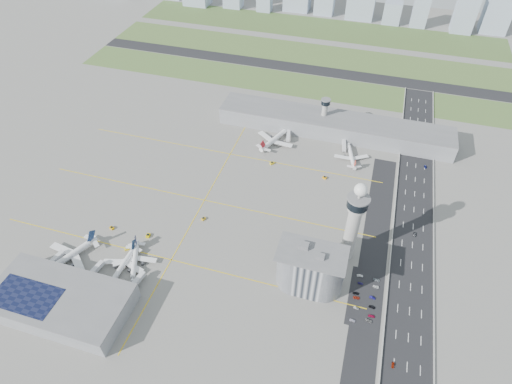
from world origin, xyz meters
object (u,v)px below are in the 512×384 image
(jet_bridge_far_1, at_px, (343,142))
(tug_2, at_px, (148,235))
(airplane_near_c, at_px, (134,260))
(car_lot_1, at_px, (356,308))
(control_tower, at_px, (354,220))
(car_lot_9, at_px, (372,298))
(airplane_far_a, at_px, (275,136))
(airplane_near_a, at_px, (66,255))
(tug_5, at_px, (325,177))
(jet_bridge_near_0, at_px, (48,268))
(car_lot_4, at_px, (360,283))
(tug_0, at_px, (112,228))
(car_lot_3, at_px, (356,293))
(secondary_tower, at_px, (324,112))
(airplane_far_b, at_px, (352,154))
(jet_bridge_near_1, at_px, (88,279))
(car_lot_6, at_px, (369,321))
(car_lot_10, at_px, (376,287))
(car_hw_2, at_px, (425,167))
(car_lot_0, at_px, (352,320))
(car_hw_4, at_px, (409,125))
(car_lot_2, at_px, (356,298))
(car_hw_1, at_px, (415,234))
(car_lot_5, at_px, (360,276))
(car_lot_7, at_px, (372,316))
(car_lot_11, at_px, (377,280))
(jet_bridge_near_2, at_px, (130,290))
(airplane_near_b, at_px, (122,263))
(tug_1, at_px, (127,249))
(jet_bridge_far_0, at_px, (289,132))
(admin_building, at_px, (310,269))
(tug_3, at_px, (203,219))
(car_lot_8, at_px, (372,307))
(tug_4, at_px, (272,163))
(car_hw_0, at_px, (393,365))

(jet_bridge_far_1, xyz_separation_m, tug_2, (-116.53, -147.63, -1.83))
(airplane_near_c, height_order, car_lot_1, airplane_near_c)
(control_tower, distance_m, car_lot_9, 49.65)
(airplane_far_a, bearing_deg, airplane_near_a, 170.42)
(airplane_near_c, distance_m, tug_5, 161.34)
(jet_bridge_near_0, relative_size, car_lot_4, 4.11)
(tug_0, xyz_separation_m, car_lot_9, (185.36, -4.70, -0.32))
(jet_bridge_far_1, distance_m, car_lot_3, 156.00)
(secondary_tower, height_order, airplane_far_b, secondary_tower)
(jet_bridge_near_1, bearing_deg, car_lot_6, -72.49)
(car_lot_10, height_order, car_hw_2, car_hw_2)
(jet_bridge_near_1, height_order, car_lot_0, jet_bridge_near_1)
(tug_5, distance_m, car_lot_4, 102.72)
(car_lot_6, height_order, car_hw_4, car_hw_4)
(car_lot_2, xyz_separation_m, car_lot_4, (1.15, 11.44, 0.02))
(car_hw_1, bearing_deg, car_lot_5, -129.38)
(jet_bridge_near_0, distance_m, tug_5, 212.38)
(jet_bridge_near_0, distance_m, car_lot_3, 199.25)
(car_lot_5, distance_m, car_lot_7, 29.26)
(airplane_far_b, relative_size, car_lot_4, 10.24)
(airplane_far_a, bearing_deg, car_lot_11, -120.75)
(jet_bridge_near_2, distance_m, car_lot_7, 148.65)
(airplane_near_b, height_order, car_lot_3, airplane_near_b)
(tug_1, bearing_deg, jet_bridge_near_0, 92.04)
(tug_2, bearing_deg, jet_bridge_far_0, -121.12)
(jet_bridge_far_0, distance_m, car_lot_4, 166.38)
(car_lot_2, bearing_deg, car_hw_2, -20.86)
(car_lot_2, distance_m, car_hw_1, 72.17)
(car_lot_4, bearing_deg, tug_5, 25.26)
(jet_bridge_far_0, bearing_deg, tug_5, 30.05)
(admin_building, relative_size, tug_1, 12.91)
(car_lot_11, bearing_deg, airplane_near_b, 102.08)
(control_tower, height_order, car_lot_9, control_tower)
(tug_3, distance_m, car_lot_8, 131.83)
(car_lot_0, relative_size, car_lot_6, 0.86)
(tug_4, xyz_separation_m, car_lot_2, (84.60, -111.63, -0.44))
(car_hw_2, bearing_deg, car_lot_0, -109.85)
(jet_bridge_near_0, relative_size, car_lot_3, 3.57)
(tug_5, bearing_deg, jet_bridge_far_0, -122.94)
(admin_building, bearing_deg, car_hw_0, -35.43)
(tug_2, bearing_deg, car_hw_0, 158.22)
(control_tower, distance_m, car_lot_0, 60.49)
(car_lot_8, distance_m, car_hw_0, 36.41)
(jet_bridge_far_0, relative_size, car_lot_1, 4.21)
(car_lot_1, distance_m, car_hw_2, 156.58)
(jet_bridge_near_1, distance_m, tug_2, 49.03)
(jet_bridge_near_2, bearing_deg, airplane_near_c, 31.91)
(car_lot_3, relative_size, car_hw_2, 0.99)
(car_hw_2, bearing_deg, jet_bridge_near_1, -144.47)
(jet_bridge_far_0, relative_size, tug_3, 4.37)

